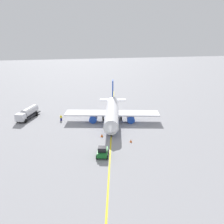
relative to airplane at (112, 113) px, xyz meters
name	(u,v)px	position (x,y,z in m)	size (l,w,h in m)	color
ground_plane	(112,122)	(0.48, -0.13, -2.60)	(400.00, 400.00, 0.00)	#939399
airplane	(112,113)	(0.00, 0.00, 0.00)	(29.78, 26.46, 9.56)	white
fuel_tanker	(28,113)	(-8.39, -23.14, -0.88)	(10.23, 6.37, 3.15)	#2D2D33
pushback_tug	(102,152)	(19.33, -6.57, -1.60)	(4.02, 3.16, 2.20)	#196B28
refueling_worker	(61,118)	(-4.17, -13.87, -1.78)	(0.54, 0.62, 1.71)	navy
safety_cone_nose	(131,141)	(14.26, 0.98, -2.29)	(0.56, 0.56, 0.63)	#F2590F
safety_cone_wingtip	(102,135)	(9.74, -4.81, -2.26)	(0.62, 0.62, 0.69)	#F2590F
taxi_line_marking	(112,122)	(0.48, -0.13, -2.60)	(78.00, 0.30, 0.01)	yellow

